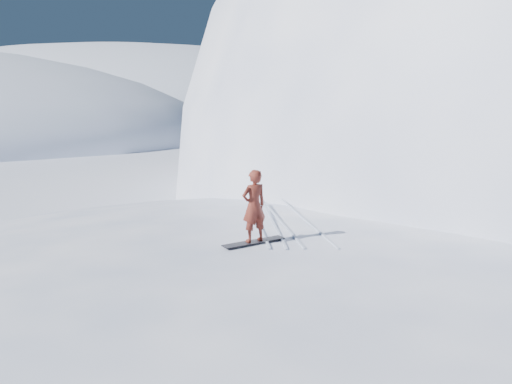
# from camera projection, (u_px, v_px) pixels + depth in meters

# --- Properties ---
(near_ridge) EXTENTS (36.00, 28.00, 4.80)m
(near_ridge) POSITION_uv_depth(u_px,v_px,m) (355.00, 335.00, 12.75)
(near_ridge) COLOR white
(near_ridge) RESTS_ON ground
(peak_shoulder) EXTENTS (28.00, 24.00, 18.00)m
(peak_shoulder) POSITION_uv_depth(u_px,v_px,m) (469.00, 202.00, 28.97)
(peak_shoulder) COLOR white
(peak_shoulder) RESTS_ON ground
(far_ridge_c) EXTENTS (140.00, 90.00, 36.00)m
(far_ridge_c) POSITION_uv_depth(u_px,v_px,m) (119.00, 122.00, 119.76)
(far_ridge_c) COLOR white
(far_ridge_c) RESTS_ON ground
(wind_bumps) EXTENTS (16.00, 14.40, 1.00)m
(wind_bumps) POSITION_uv_depth(u_px,v_px,m) (295.00, 351.00, 11.97)
(wind_bumps) COLOR white
(wind_bumps) RESTS_ON ground
(snowboard) EXTENTS (1.57, 1.23, 0.03)m
(snowboard) POSITION_uv_depth(u_px,v_px,m) (254.00, 242.00, 12.53)
(snowboard) COLOR black
(snowboard) RESTS_ON near_ridge
(snowboarder) EXTENTS (0.79, 0.74, 1.82)m
(snowboarder) POSITION_uv_depth(u_px,v_px,m) (254.00, 206.00, 12.35)
(snowboarder) COLOR maroon
(snowboarder) RESTS_ON snowboard
(board_tracks) EXTENTS (2.65, 5.95, 0.04)m
(board_tracks) POSITION_uv_depth(u_px,v_px,m) (278.00, 219.00, 14.89)
(board_tracks) COLOR silver
(board_tracks) RESTS_ON ground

